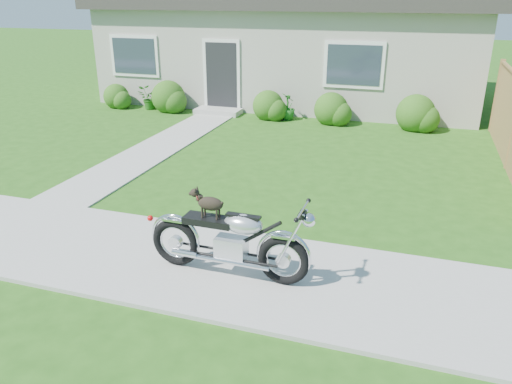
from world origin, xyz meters
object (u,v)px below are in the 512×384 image
at_px(house, 294,34).
at_px(motorcycle_with_dog, 231,240).
at_px(potted_plant_right, 288,107).
at_px(potted_plant_left, 149,98).

height_order(house, motorcycle_with_dog, house).
distance_m(house, potted_plant_right, 3.94).
bearing_deg(motorcycle_with_dog, potted_plant_left, 125.87).
bearing_deg(house, potted_plant_right, -77.99).
bearing_deg(potted_plant_right, potted_plant_left, 180.00).
relative_size(potted_plant_left, potted_plant_right, 0.92).
relative_size(house, potted_plant_right, 16.28).
distance_m(house, potted_plant_left, 5.48).
xyz_separation_m(potted_plant_right, motorcycle_with_dog, (1.53, -8.73, 0.16)).
xyz_separation_m(house, potted_plant_left, (-3.86, -3.44, -1.80)).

